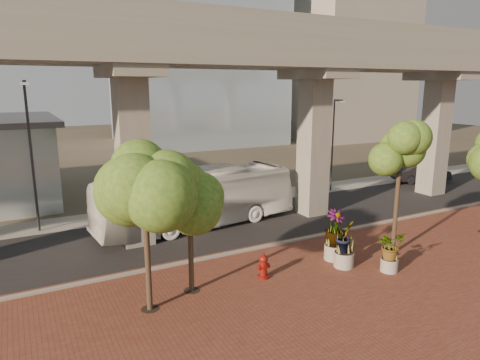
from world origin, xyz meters
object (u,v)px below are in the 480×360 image
transit_bus (198,199)px  parked_car (421,173)px  planter_front (391,247)px  fire_hydrant (263,266)px

transit_bus → parked_car: size_ratio=2.47×
transit_bus → parked_car: 22.83m
parked_car → planter_front: size_ratio=2.65×
fire_hydrant → parked_car: bearing=24.3°
transit_bus → parked_car: bearing=-90.0°
transit_bus → fire_hydrant: size_ratio=11.14×
parked_car → planter_front: 21.46m
fire_hydrant → planter_front: planter_front is taller
transit_bus → parked_car: (22.72, 2.11, -0.93)m
parked_car → fire_hydrant: bearing=129.5°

